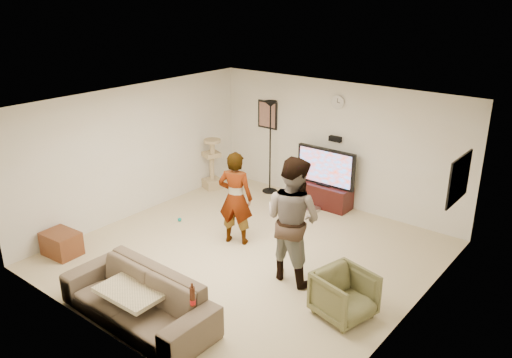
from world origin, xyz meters
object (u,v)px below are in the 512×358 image
Objects in this scene: floor_lamp at (270,148)px; beer_bottle at (193,297)px; cat_tree at (212,163)px; person_right at (293,219)px; side_table at (61,244)px; sofa at (138,298)px; armchair at (344,295)px; tv_stand at (324,195)px; tv at (326,167)px; person_left at (235,198)px.

floor_lamp is 7.94× the size of beer_bottle.
cat_tree is 4.02m from person_right.
person_right is at bearing 28.14° from side_table.
sofa is 3.19× the size of armchair.
beer_bottle is (1.05, 0.00, 0.46)m from sofa.
tv_stand is at bearing 91.63° from sofa.
armchair is 4.70m from side_table.
tv_stand is at bearing 0.00° from tv.
floor_lamp is at bearing 28.63° from cat_tree.
person_right is (1.03, -2.64, 0.13)m from tv.
person_left is at bearing 120.90° from beer_bottle.
person_right is at bearing 92.43° from beer_bottle.
tv_stand reaches higher than side_table.
person_right is at bearing -68.62° from tv_stand.
cat_tree is (-1.12, -0.61, -0.42)m from floor_lamp.
person_right reaches higher than person_left.
floor_lamp reaches higher than beer_bottle.
armchair is (1.12, -0.39, -0.64)m from person_right.
tv is 0.64× the size of floor_lamp.
tv_stand is 0.55× the size of floor_lamp.
tv is 2.33m from person_left.
armchair is (2.08, 1.77, -0.01)m from sofa.
armchair is at bearing 17.45° from side_table.
beer_bottle is (0.09, -2.16, -0.17)m from person_right.
tv is 3.75m from armchair.
cat_tree is 1.59× the size of armchair.
armchair is at bearing -54.55° from tv_stand.
beer_bottle is at bearing 96.07° from person_right.
person_left is 1.46m from person_right.
floor_lamp is 2.43m from person_left.
cat_tree is at bearing 122.23° from sofa.
side_table is (-2.33, -4.44, -0.03)m from tv_stand.
person_left is at bearing -99.22° from tv_stand.
tv is 4.83m from sofa.
armchair is at bearing 141.66° from person_left.
sofa reaches higher than tv_stand.
cat_tree reaches higher than armchair.
tv reaches higher than side_table.
tv is (0.00, 0.00, 0.60)m from tv_stand.
tv is at bearing 0.00° from tv_stand.
armchair is (4.61, -2.35, -0.24)m from cat_tree.
cat_tree is at bearing 76.81° from armchair.
person_right reaches higher than armchair.
sofa is 2.44m from side_table.
armchair is (2.53, -0.73, -0.49)m from person_left.
floor_lamp is 3.35× the size of side_table.
armchair is (1.03, 1.77, -0.46)m from beer_bottle.
person_left reaches higher than tv_stand.
person_left is 2.59m from sofa.
person_right is 7.70× the size of beer_bottle.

